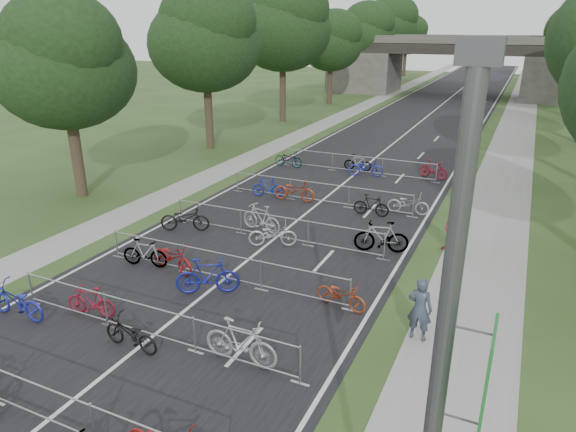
% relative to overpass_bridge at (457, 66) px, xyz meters
% --- Properties ---
extents(road, '(11.00, 140.00, 0.01)m').
position_rel_overpass_bridge_xyz_m(road, '(0.00, -15.00, -3.53)').
color(road, black).
rests_on(road, ground).
extents(sidewalk_right, '(3.00, 140.00, 0.01)m').
position_rel_overpass_bridge_xyz_m(sidewalk_right, '(8.00, -15.00, -3.53)').
color(sidewalk_right, gray).
rests_on(sidewalk_right, ground).
extents(sidewalk_left, '(2.00, 140.00, 0.01)m').
position_rel_overpass_bridge_xyz_m(sidewalk_left, '(-7.50, -15.00, -3.53)').
color(sidewalk_left, gray).
rests_on(sidewalk_left, ground).
extents(lane_markings, '(0.12, 140.00, 0.00)m').
position_rel_overpass_bridge_xyz_m(lane_markings, '(0.00, -15.00, -3.53)').
color(lane_markings, silver).
rests_on(lane_markings, ground).
extents(overpass_bridge, '(31.00, 8.00, 7.05)m').
position_rel_overpass_bridge_xyz_m(overpass_bridge, '(0.00, 0.00, 0.00)').
color(overpass_bridge, '#43403C').
rests_on(overpass_bridge, ground).
extents(tree_left_0, '(6.72, 6.72, 10.25)m').
position_rel_overpass_bridge_xyz_m(tree_left_0, '(-11.39, -49.07, 2.96)').
color(tree_left_0, '#33261C').
rests_on(tree_left_0, ground).
extents(tree_left_1, '(7.56, 7.56, 11.53)m').
position_rel_overpass_bridge_xyz_m(tree_left_1, '(-11.39, -37.07, 3.77)').
color(tree_left_1, '#33261C').
rests_on(tree_left_1, ground).
extents(tree_left_2, '(8.40, 8.40, 12.81)m').
position_rel_overpass_bridge_xyz_m(tree_left_2, '(-11.39, -25.07, 4.58)').
color(tree_left_2, '#33261C').
rests_on(tree_left_2, ground).
extents(tree_left_3, '(6.72, 6.72, 10.25)m').
position_rel_overpass_bridge_xyz_m(tree_left_3, '(-11.39, -13.07, 2.96)').
color(tree_left_3, '#33261C').
rests_on(tree_left_3, ground).
extents(tree_left_4, '(7.56, 7.56, 11.53)m').
position_rel_overpass_bridge_xyz_m(tree_left_4, '(-11.39, -1.07, 3.77)').
color(tree_left_4, '#33261C').
rests_on(tree_left_4, ground).
extents(tree_left_5, '(8.40, 8.40, 12.81)m').
position_rel_overpass_bridge_xyz_m(tree_left_5, '(-11.39, 10.93, 4.58)').
color(tree_left_5, '#33261C').
rests_on(tree_left_5, ground).
extents(tree_left_6, '(6.72, 6.72, 10.25)m').
position_rel_overpass_bridge_xyz_m(tree_left_6, '(-11.39, 22.93, 2.96)').
color(tree_left_6, '#33261C').
rests_on(tree_left_6, ground).
extents(tree_right_6, '(7.17, 7.17, 10.93)m').
position_rel_overpass_bridge_xyz_m(tree_right_6, '(13.11, 22.93, 3.39)').
color(tree_right_6, '#33261C').
rests_on(tree_right_6, ground).
extents(barrier_row_1, '(9.70, 0.08, 1.10)m').
position_rel_overpass_bridge_xyz_m(barrier_row_1, '(0.00, -61.40, -2.99)').
color(barrier_row_1, '#A4A7AC').
rests_on(barrier_row_1, ground).
extents(barrier_row_2, '(9.70, 0.08, 1.10)m').
position_rel_overpass_bridge_xyz_m(barrier_row_2, '(0.00, -57.80, -2.99)').
color(barrier_row_2, '#A4A7AC').
rests_on(barrier_row_2, ground).
extents(barrier_row_3, '(9.70, 0.08, 1.10)m').
position_rel_overpass_bridge_xyz_m(barrier_row_3, '(0.00, -54.00, -2.99)').
color(barrier_row_3, '#A4A7AC').
rests_on(barrier_row_3, ground).
extents(barrier_row_4, '(9.70, 0.08, 1.10)m').
position_rel_overpass_bridge_xyz_m(barrier_row_4, '(0.00, -50.00, -2.99)').
color(barrier_row_4, '#A4A7AC').
rests_on(barrier_row_4, ground).
extents(barrier_row_5, '(9.70, 0.08, 1.10)m').
position_rel_overpass_bridge_xyz_m(barrier_row_5, '(0.00, -45.00, -2.99)').
color(barrier_row_5, '#A4A7AC').
rests_on(barrier_row_5, ground).
extents(barrier_row_6, '(9.70, 0.08, 1.10)m').
position_rel_overpass_bridge_xyz_m(barrier_row_6, '(0.00, -39.00, -2.99)').
color(barrier_row_6, '#A4A7AC').
rests_on(barrier_row_6, ground).
extents(bike_8, '(2.11, 0.78, 1.10)m').
position_rel_overpass_bridge_xyz_m(bike_8, '(-4.30, -58.58, -2.98)').
color(bike_8, '#1C239D').
rests_on(bike_8, ground).
extents(bike_9, '(1.67, 0.74, 0.97)m').
position_rel_overpass_bridge_xyz_m(bike_9, '(-2.37, -57.55, -3.05)').
color(bike_9, maroon).
rests_on(bike_9, ground).
extents(bike_10, '(1.82, 0.71, 0.94)m').
position_rel_overpass_bridge_xyz_m(bike_10, '(-0.12, -58.41, -3.06)').
color(bike_10, black).
rests_on(bike_10, ground).
extents(bike_11, '(2.11, 0.60, 1.26)m').
position_rel_overpass_bridge_xyz_m(bike_11, '(2.88, -57.68, -2.90)').
color(bike_11, '#9B9CA2').
rests_on(bike_11, ground).
extents(bike_12, '(1.82, 0.80, 1.06)m').
position_rel_overpass_bridge_xyz_m(bike_12, '(-3.12, -54.17, -3.01)').
color(bike_12, '#A4A7AC').
rests_on(bike_12, ground).
extents(bike_13, '(2.15, 1.16, 1.07)m').
position_rel_overpass_bridge_xyz_m(bike_13, '(-2.00, -54.05, -3.00)').
color(bike_13, maroon).
rests_on(bike_13, ground).
extents(bike_14, '(2.10, 1.54, 1.25)m').
position_rel_overpass_bridge_xyz_m(bike_14, '(0.05, -54.92, -2.91)').
color(bike_14, navy).
rests_on(bike_14, ground).
extents(bike_15, '(1.80, 0.91, 0.90)m').
position_rel_overpass_bridge_xyz_m(bike_15, '(4.30, -53.93, -3.08)').
color(bike_15, '#9D3616').
rests_on(bike_15, ground).
extents(bike_16, '(2.19, 1.48, 1.09)m').
position_rel_overpass_bridge_xyz_m(bike_16, '(-3.86, -50.71, -2.99)').
color(bike_16, black).
rests_on(bike_16, ground).
extents(bike_17, '(2.08, 0.97, 1.20)m').
position_rel_overpass_bridge_xyz_m(bike_17, '(-0.86, -49.43, -2.93)').
color(bike_17, '#9E9DA4').
rests_on(bike_17, ground).
extents(bike_18, '(2.02, 1.41, 1.01)m').
position_rel_overpass_bridge_xyz_m(bike_18, '(0.25, -50.58, -3.03)').
color(bike_18, '#A5A5AD').
rests_on(bike_18, ground).
extents(bike_19, '(2.17, 1.15, 1.26)m').
position_rel_overpass_bridge_xyz_m(bike_19, '(4.30, -49.34, -2.91)').
color(bike_19, '#A4A7AC').
rests_on(bike_19, ground).
extents(bike_20, '(1.74, 0.90, 1.00)m').
position_rel_overpass_bridge_xyz_m(bike_20, '(-2.77, -45.07, -3.03)').
color(bike_20, navy).
rests_on(bike_20, ground).
extents(bike_21, '(2.16, 0.94, 1.10)m').
position_rel_overpass_bridge_xyz_m(bike_21, '(-1.26, -45.14, -2.98)').
color(bike_21, maroon).
rests_on(bike_21, ground).
extents(bike_22, '(1.67, 0.49, 1.00)m').
position_rel_overpass_bridge_xyz_m(bike_22, '(2.81, -45.58, -3.03)').
color(bike_22, black).
rests_on(bike_22, ground).
extents(bike_23, '(1.97, 0.86, 1.01)m').
position_rel_overpass_bridge_xyz_m(bike_23, '(4.30, -44.63, -3.03)').
color(bike_23, '#93959A').
rests_on(bike_23, ground).
extents(bike_24, '(1.89, 0.79, 0.97)m').
position_rel_overpass_bridge_xyz_m(bike_24, '(-4.30, -39.29, -3.05)').
color(bike_24, '#A4A7AC').
rests_on(bike_24, ground).
extents(bike_25, '(1.67, 0.56, 0.99)m').
position_rel_overpass_bridge_xyz_m(bike_25, '(-0.12, -38.45, -3.04)').
color(bike_25, '#A4A7AC').
rests_on(bike_25, ground).
extents(bike_26, '(2.12, 1.13, 1.06)m').
position_rel_overpass_bridge_xyz_m(bike_26, '(0.67, -39.36, -3.00)').
color(bike_26, '#1D24A0').
rests_on(bike_26, ground).
extents(bike_27, '(1.85, 1.07, 1.07)m').
position_rel_overpass_bridge_xyz_m(bike_27, '(4.30, -38.18, -3.00)').
color(bike_27, maroon).
rests_on(bike_27, ground).
extents(pedestrian_a, '(0.71, 0.48, 1.88)m').
position_rel_overpass_bridge_xyz_m(pedestrian_a, '(6.80, -54.62, -2.59)').
color(pedestrian_a, '#303948').
rests_on(pedestrian_a, ground).
extents(pedestrian_b, '(0.92, 0.76, 1.73)m').
position_rel_overpass_bridge_xyz_m(pedestrian_b, '(6.80, -48.15, -2.67)').
color(pedestrian_b, maroon).
rests_on(pedestrian_b, ground).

